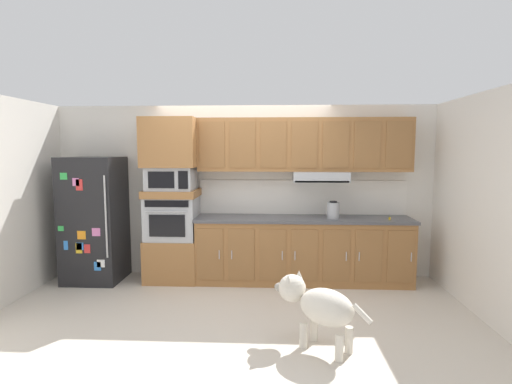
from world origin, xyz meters
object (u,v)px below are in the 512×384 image
at_px(built_in_oven, 173,218).
at_px(microwave, 172,178).
at_px(screwdriver, 390,218).
at_px(dog, 318,304).
at_px(refrigerator, 94,219).
at_px(electric_kettle, 333,210).

bearing_deg(built_in_oven, microwave, -0.77).
height_order(microwave, screwdriver, microwave).
distance_m(microwave, screwdriver, 3.07).
height_order(built_in_oven, microwave, microwave).
bearing_deg(microwave, dog, -45.32).
bearing_deg(refrigerator, electric_kettle, 0.35).
bearing_deg(electric_kettle, dog, -102.19).
height_order(screwdriver, electric_kettle, electric_kettle).
distance_m(refrigerator, electric_kettle, 3.36).
bearing_deg(microwave, screwdriver, -1.96).
relative_size(microwave, electric_kettle, 2.68).
distance_m(built_in_oven, electric_kettle, 2.26).
xyz_separation_m(refrigerator, screwdriver, (4.13, -0.04, 0.05)).
xyz_separation_m(refrigerator, electric_kettle, (3.36, 0.02, 0.15)).
relative_size(refrigerator, dog, 2.01).
distance_m(screwdriver, electric_kettle, 0.77).
relative_size(microwave, screwdriver, 4.20).
bearing_deg(microwave, electric_kettle, -1.20).
relative_size(microwave, dog, 0.74).
distance_m(built_in_oven, screwdriver, 3.02).
bearing_deg(microwave, built_in_oven, 179.23).
bearing_deg(electric_kettle, built_in_oven, 178.80).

